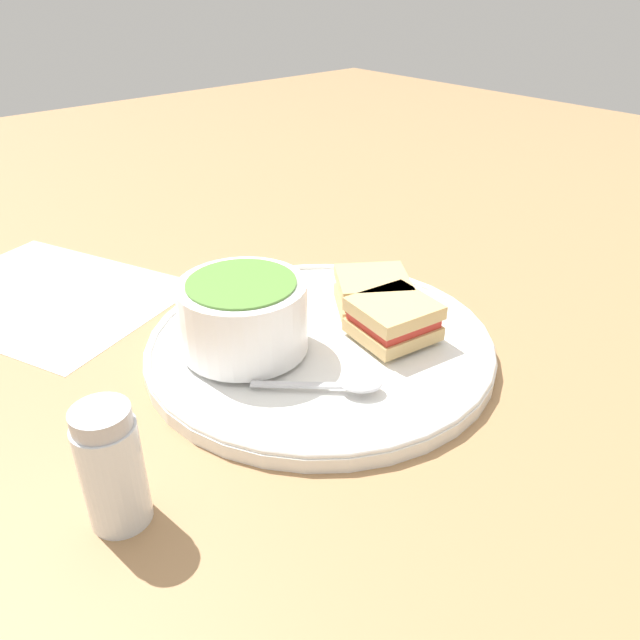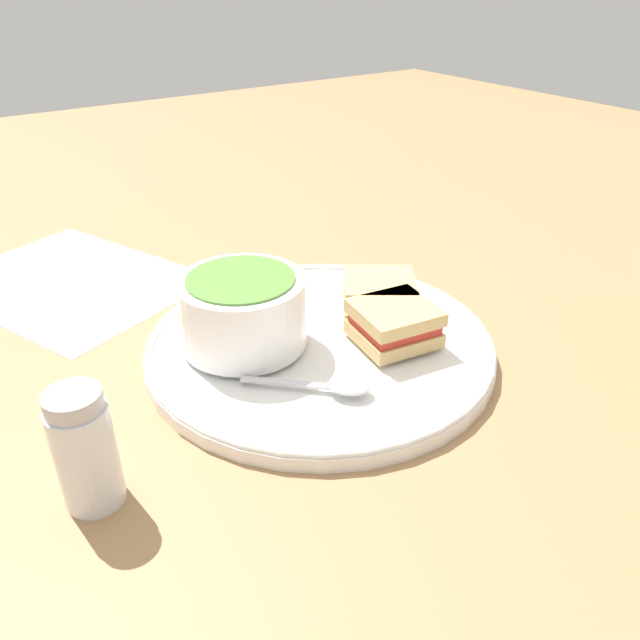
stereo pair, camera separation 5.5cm
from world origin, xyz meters
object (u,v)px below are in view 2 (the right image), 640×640
(sandwich_half_far, at_px, (379,295))
(salt_shaker, at_px, (85,450))
(spoon, at_px, (340,385))
(soup_bowl, at_px, (243,310))
(sandwich_half_near, at_px, (394,323))

(sandwich_half_far, bearing_deg, salt_shaker, -166.92)
(sandwich_half_far, distance_m, salt_shaker, 0.30)
(spoon, bearing_deg, soup_bowl, 148.30)
(soup_bowl, height_order, salt_shaker, salt_shaker)
(soup_bowl, relative_size, sandwich_half_far, 1.20)
(spoon, bearing_deg, salt_shaker, -140.24)
(soup_bowl, xyz_separation_m, sandwich_half_far, (0.13, -0.02, -0.01))
(spoon, height_order, sandwich_half_near, sandwich_half_near)
(spoon, xyz_separation_m, salt_shaker, (-0.19, 0.01, 0.02))
(spoon, distance_m, sandwich_half_near, 0.09)
(soup_bowl, bearing_deg, sandwich_half_near, -32.94)
(sandwich_half_far, bearing_deg, sandwich_half_near, -114.80)
(sandwich_half_near, distance_m, sandwich_half_far, 0.05)
(sandwich_half_far, xyz_separation_m, salt_shaker, (-0.30, -0.07, 0.01))
(soup_bowl, height_order, spoon, soup_bowl)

